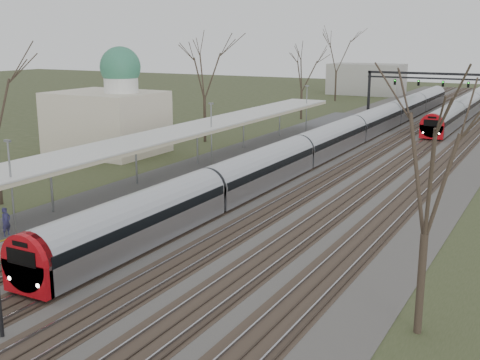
# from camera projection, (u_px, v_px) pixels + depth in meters

# --- Properties ---
(track_bed) EXTENTS (24.00, 160.00, 0.22)m
(track_bed) POSITION_uv_depth(u_px,v_px,m) (380.00, 145.00, 63.26)
(track_bed) COLOR #474442
(track_bed) RESTS_ON ground
(platform) EXTENTS (3.50, 69.00, 1.00)m
(platform) POSITION_uv_depth(u_px,v_px,m) (219.00, 162.00, 52.52)
(platform) COLOR #9E9B93
(platform) RESTS_ON ground
(canopy) EXTENTS (4.10, 50.00, 3.11)m
(canopy) POSITION_uv_depth(u_px,v_px,m) (190.00, 130.00, 47.86)
(canopy) COLOR slate
(canopy) RESTS_ON platform
(dome_building) EXTENTS (10.00, 8.00, 10.30)m
(dome_building) POSITION_uv_depth(u_px,v_px,m) (109.00, 116.00, 58.07)
(dome_building) COLOR beige
(dome_building) RESTS_ON ground
(signal_gantry) EXTENTS (21.00, 0.59, 6.08)m
(signal_gantry) POSITION_uv_depth(u_px,v_px,m) (438.00, 81.00, 87.77)
(signal_gantry) COLOR black
(signal_gantry) RESTS_ON ground
(tree_west_far) EXTENTS (5.50, 5.50, 11.33)m
(tree_west_far) POSITION_uv_depth(u_px,v_px,m) (204.00, 67.00, 63.44)
(tree_west_far) COLOR #2D231C
(tree_west_far) RESTS_ON ground
(tree_east_near) EXTENTS (4.50, 4.50, 9.27)m
(tree_east_near) POSITION_uv_depth(u_px,v_px,m) (430.00, 168.00, 21.65)
(tree_east_near) COLOR #2D231C
(tree_east_near) RESTS_ON ground
(train_near) EXTENTS (2.62, 90.21, 3.05)m
(train_near) POSITION_uv_depth(u_px,v_px,m) (354.00, 130.00, 63.96)
(train_near) COLOR #AAADB5
(train_near) RESTS_ON ground
(train_far) EXTENTS (2.62, 60.21, 3.05)m
(train_far) POSITION_uv_depth(u_px,v_px,m) (472.00, 102.00, 90.76)
(train_far) COLOR #AAADB5
(train_far) RESTS_ON ground
(passenger) EXTENTS (0.41, 0.59, 1.55)m
(passenger) POSITION_uv_depth(u_px,v_px,m) (6.00, 222.00, 31.24)
(passenger) COLOR navy
(passenger) RESTS_ON platform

